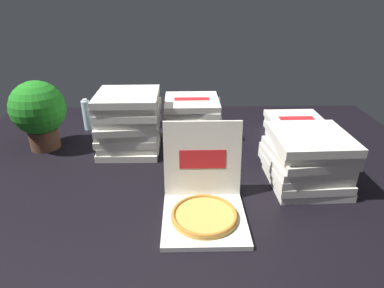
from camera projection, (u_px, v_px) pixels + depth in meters
ground_plane at (189, 173)px, 2.00m from camera, size 3.20×2.40×0.02m
open_pizza_box at (204, 199)px, 1.59m from camera, size 0.40×0.46×0.42m
pizza_stack_left_far at (296, 127)px, 2.46m from camera, size 0.43×0.42×0.14m
pizza_stack_right_far at (307, 159)px, 1.81m from camera, size 0.45×0.45×0.31m
pizza_stack_center_far at (129, 122)px, 2.19m from camera, size 0.44×0.44×0.40m
pizza_stack_left_near at (192, 116)px, 2.48m from camera, size 0.45×0.43×0.27m
ice_bucket at (120, 111)px, 2.73m from camera, size 0.33×0.33×0.16m
water_bottle_0 at (87, 115)px, 2.54m from camera, size 0.06×0.06×0.25m
water_bottle_1 at (142, 111)px, 2.62m from camera, size 0.06×0.06×0.25m
water_bottle_2 at (116, 120)px, 2.44m from camera, size 0.06×0.06×0.25m
water_bottle_3 at (137, 114)px, 2.55m from camera, size 0.06×0.06×0.25m
potted_plant at (39, 111)px, 2.18m from camera, size 0.36×0.36×0.47m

